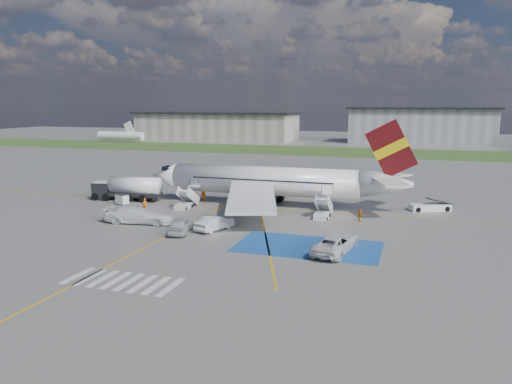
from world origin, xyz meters
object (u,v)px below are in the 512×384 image
car_silver_b (214,223)px  van_white_b (139,213)px  fuel_tanker (128,190)px  van_white_a (336,240)px  airliner (275,181)px  car_silver_a (181,225)px  gpu_cart (122,200)px  belt_loader (430,207)px

car_silver_b → van_white_b: size_ratio=0.82×
fuel_tanker → van_white_a: fuel_tanker is taller
airliner → car_silver_a: (-5.65, -17.18, -2.54)m
airliner → van_white_a: airliner is taller
gpu_cart → belt_loader: belt_loader is taller
airliner → car_silver_b: airliner is taller
fuel_tanker → belt_loader: bearing=2.7°
airliner → van_white_b: size_ratio=5.99×
fuel_tanker → car_silver_a: 21.34m
gpu_cart → van_white_a: bearing=-0.6°
fuel_tanker → van_white_b: size_ratio=1.66×
airliner → fuel_tanker: (-21.34, -2.72, -1.96)m
belt_loader → car_silver_b: bearing=-166.3°
fuel_tanker → car_silver_b: 22.24m
fuel_tanker → gpu_cart: size_ratio=5.02×
fuel_tanker → van_white_b: fuel_tanker is taller
airliner → belt_loader: size_ratio=6.39×
belt_loader → car_silver_b: (-22.81, -18.20, 0.41)m
van_white_a → van_white_b: 24.01m
van_white_a → van_white_b: (-23.63, 4.21, 0.08)m
car_silver_b → van_white_b: (-9.60, 0.24, 0.37)m
gpu_cart → car_silver_b: (17.61, -9.09, 0.17)m
van_white_b → car_silver_b: bearing=-99.2°
fuel_tanker → car_silver_a: (15.69, -14.46, -0.58)m
gpu_cart → van_white_b: bearing=-26.0°
fuel_tanker → van_white_b: bearing=-58.4°
belt_loader → van_white_a: 23.85m
gpu_cart → car_silver_a: size_ratio=0.41×
airliner → car_silver_a: 18.26m
car_silver_a → belt_loader: bearing=-154.9°
van_white_a → van_white_b: bearing=-1.9°
belt_loader → car_silver_b: size_ratio=1.14×
gpu_cart → car_silver_a: car_silver_a is taller
fuel_tanker → gpu_cart: (1.03, -3.04, -0.77)m
car_silver_b → belt_loader: bearing=-124.3°
airliner → car_silver_b: size_ratio=7.31×
fuel_tanker → gpu_cart: 3.30m
car_silver_a → van_white_a: (16.98, -1.64, 0.27)m
belt_loader → van_white_a: van_white_a is taller
belt_loader → van_white_b: size_ratio=0.94×
car_silver_a → van_white_b: bearing=-34.5°
gpu_cart → van_white_a: 34.23m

